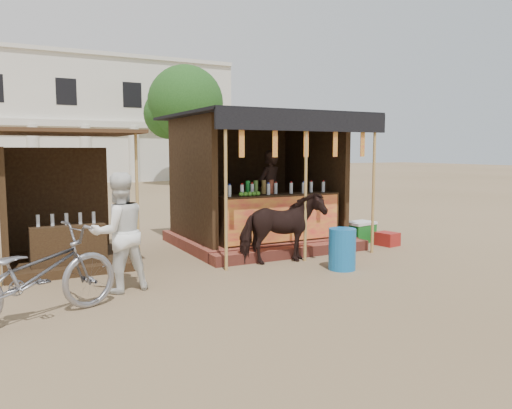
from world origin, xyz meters
name	(u,v)px	position (x,y,z in m)	size (l,w,h in m)	color
ground	(305,288)	(0.00, 0.00, 0.00)	(120.00, 120.00, 0.00)	#846B4C
main_stall	(260,198)	(1.03, 3.36, 1.03)	(3.60, 3.61, 2.78)	#963F31
secondary_stall	(53,219)	(-3.17, 3.24, 0.85)	(2.40, 2.40, 2.38)	#392814
cow	(282,228)	(0.52, 1.58, 0.65)	(0.70, 1.53, 1.29)	black
motorbike	(33,275)	(-3.69, 0.29, 0.56)	(0.75, 2.15, 1.13)	gray
bystander	(119,232)	(-2.49, 1.11, 0.87)	(0.84, 0.66, 1.73)	white
blue_barrel	(342,249)	(1.19, 0.69, 0.36)	(0.47, 0.47, 0.71)	#1664A5
red_crate	(387,239)	(3.41, 2.00, 0.14)	(0.36, 0.43, 0.28)	maroon
cooler	(360,232)	(3.16, 2.60, 0.23)	(0.71, 0.54, 0.46)	#17691F
background_building	(28,121)	(-2.00, 29.94, 3.98)	(26.00, 7.45, 8.18)	silver
tree	(182,106)	(5.81, 22.14, 4.63)	(4.50, 4.40, 7.00)	#382314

